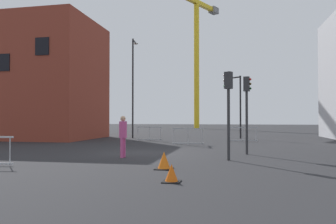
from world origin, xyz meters
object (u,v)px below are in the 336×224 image
Objects in this scene: construction_crane at (195,41)px; streetlamp_tall at (133,81)px; streetlamp_short at (238,101)px; traffic_light_verge at (247,102)px; traffic_cone_striped at (172,174)px; traffic_cone_orange at (164,161)px; pedestrian_walking at (123,133)px; traffic_light_near at (228,100)px.

construction_crane is 29.85m from streetlamp_tall.
construction_crane is 30.00m from streetlamp_short.
construction_crane is 6.04× the size of traffic_light_verge.
construction_crane is 49.21m from traffic_cone_striped.
traffic_cone_orange is at bearing -119.65° from traffic_light_verge.
construction_crane is at bearing 95.24° from traffic_cone_orange.
construction_crane is at bearing 85.45° from streetlamp_tall.
streetlamp_short reaches higher than traffic_cone_striped.
pedestrian_walking is at bearing -156.41° from traffic_light_verge.
traffic_cone_striped is 0.82× the size of traffic_cone_orange.
traffic_cone_striped is 2.25m from traffic_cone_orange.
traffic_light_verge is 6.27× the size of traffic_cone_orange.
streetlamp_short is at bearing 87.53° from traffic_light_near.
streetlamp_short is at bearing 81.19° from traffic_cone_orange.
streetlamp_short is (9.07, 1.30, -1.74)m from streetlamp_tall.
traffic_light_verge is at bearing 60.35° from traffic_cone_orange.
streetlamp_tall reaches higher than pedestrian_walking.
streetlamp_tall reaches higher than traffic_cone_striped.
traffic_light_near reaches higher than traffic_cone_orange.
construction_crane reaches higher than pedestrian_walking.
streetlamp_short reaches higher than pedestrian_walking.
streetlamp_tall is 18.30m from traffic_cone_orange.
pedestrian_walking is 5.93m from traffic_cone_striped.
pedestrian_walking is at bearing 179.39° from traffic_light_near.
streetlamp_tall reaches higher than streetlamp_short.
traffic_cone_striped is (3.12, -4.97, -0.85)m from pedestrian_walking.
streetlamp_short is 2.95× the size of pedestrian_walking.
streetlamp_short reaches higher than traffic_cone_orange.
streetlamp_short is (6.84, -26.70, -11.83)m from construction_crane.
streetlamp_short is 20.30m from traffic_cone_striped.
traffic_light_near is 5.60m from traffic_cone_striped.
streetlamp_short is 18.27m from traffic_cone_orange.
streetlamp_short is 12.66m from traffic_light_verge.
streetlamp_tall is 9.33m from streetlamp_short.
construction_crane is 44.05m from traffic_light_near.
pedestrian_walking is 3.08× the size of traffic_cone_orange.
traffic_light_verge is 7.62× the size of traffic_cone_striped.
streetlamp_short is at bearing -75.63° from construction_crane.
streetlamp_short is at bearing 70.83° from pedestrian_walking.
traffic_light_near is at bearing -81.56° from construction_crane.
traffic_cone_orange is (-2.76, -17.81, -2.99)m from streetlamp_short.
traffic_cone_orange is at bearing -69.07° from streetlamp_tall.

